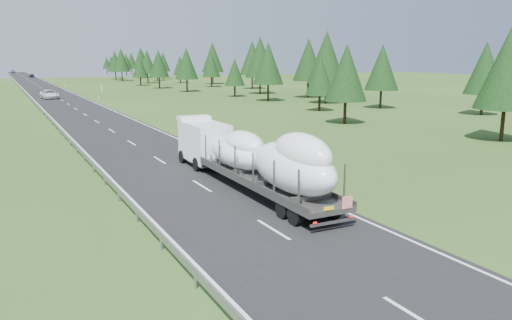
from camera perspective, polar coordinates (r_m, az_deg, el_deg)
name	(u,v)px	position (r m, az deg, el deg)	size (l,w,h in m)	color
ground	(273,230)	(23.22, 1.98, -7.99)	(400.00, 400.00, 0.00)	#2C4918
road_surface	(52,94)	(119.79, -22.33, 6.99)	(10.00, 400.00, 0.02)	black
guardrail	(25,92)	(119.34, -24.90, 7.05)	(0.10, 400.00, 0.76)	slate
marker_posts	(56,81)	(175.06, -21.93, 8.37)	(0.13, 350.08, 1.00)	silver
highway_sign	(102,90)	(100.85, -17.22, 7.66)	(0.08, 0.90, 2.60)	slate
tree_line_right	(219,62)	(127.97, -4.26, 11.14)	(28.21, 299.70, 12.59)	black
boat_truck	(251,155)	(29.63, -0.55, 0.59)	(2.73, 18.68, 4.18)	white
distant_van	(49,94)	(106.21, -22.54, 6.95)	(2.85, 6.17, 1.71)	silver
distant_car_dark	(32,75)	(228.84, -24.26, 8.81)	(1.89, 4.69, 1.60)	black
distant_car_blue	(13,71)	(304.12, -26.05, 9.09)	(1.65, 4.74, 1.56)	#1B264E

